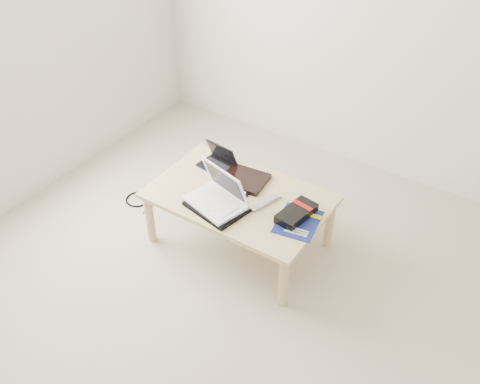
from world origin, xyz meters
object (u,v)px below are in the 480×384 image
Objects in this scene: coffee_table at (239,201)px; white_laptop at (218,195)px; netbook at (218,162)px; gpu_box at (296,214)px.

white_laptop is at bearing -110.24° from coffee_table.
netbook is 0.41m from white_laptop.
coffee_table is 0.35m from netbook.
netbook reaches higher than coffee_table.
gpu_box is at bearing 1.35° from coffee_table.
white_laptop is (0.23, -0.33, 0.04)m from netbook.
white_laptop is at bearing -54.64° from netbook.
white_laptop reaches higher than coffee_table.
netbook is at bearing 147.36° from coffee_table.
coffee_table is at bearing 69.76° from white_laptop.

